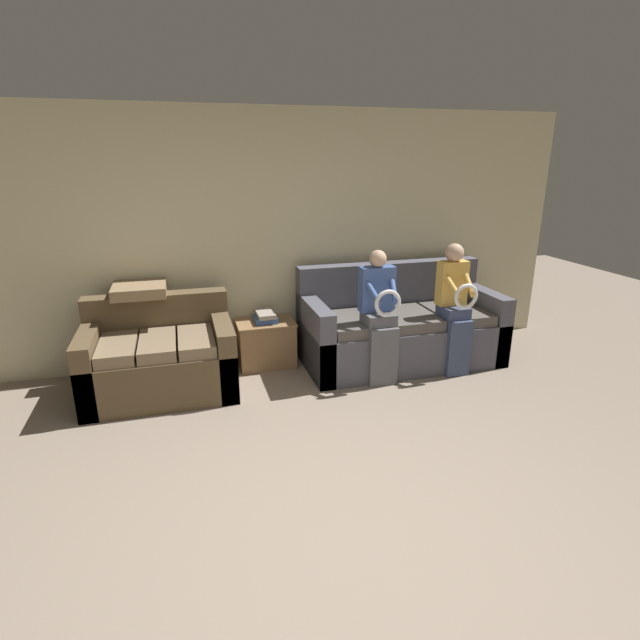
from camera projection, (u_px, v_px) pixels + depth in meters
name	position (u px, v px, depth m)	size (l,w,h in m)	color
ground_plane	(350.00, 548.00, 2.79)	(14.00, 14.00, 0.00)	gray
wall_back	(257.00, 239.00, 5.10)	(6.82, 0.06, 2.55)	beige
couch_main	(399.00, 329.00, 5.25)	(2.03, 0.93, 1.00)	#4C4C56
couch_side	(160.00, 359.00, 4.58)	(1.32, 0.91, 0.85)	brown
child_left_seated	(380.00, 312.00, 4.69)	(0.33, 0.37, 1.26)	#56565B
child_right_seated	(455.00, 303.00, 4.89)	(0.29, 0.38, 1.29)	#384260
side_shelf	(266.00, 342.00, 5.18)	(0.59, 0.43, 0.47)	olive
book_stack	(265.00, 317.00, 5.09)	(0.22, 0.32, 0.10)	#33569E
throw_pillow	(140.00, 290.00, 4.65)	(0.48, 0.48, 0.10)	#846B4C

